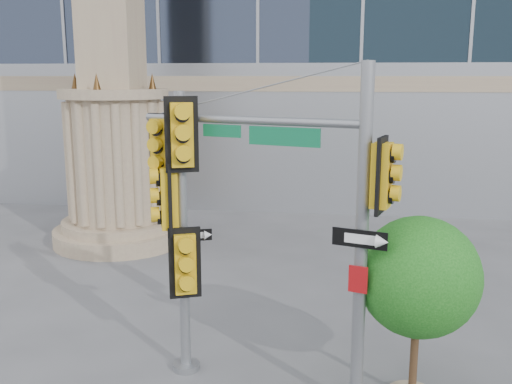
# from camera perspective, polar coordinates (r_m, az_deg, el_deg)

# --- Properties ---
(monument) EXTENTS (4.40, 4.40, 16.60)m
(monument) POSITION_cam_1_polar(r_m,az_deg,el_deg) (19.16, -14.12, 11.23)
(monument) COLOR gray
(monument) RESTS_ON ground
(main_signal_pole) EXTENTS (4.32, 1.67, 5.74)m
(main_signal_pole) POSITION_cam_1_polar(r_m,az_deg,el_deg) (9.37, 4.52, -0.54)
(main_signal_pole) COLOR slate
(main_signal_pole) RESTS_ON ground
(secondary_signal_pole) EXTENTS (0.99, 0.71, 5.25)m
(secondary_signal_pole) POSITION_cam_1_polar(r_m,az_deg,el_deg) (10.27, -7.64, -2.21)
(secondary_signal_pole) COLOR slate
(secondary_signal_pole) RESTS_ON ground
(street_tree) EXTENTS (2.09, 2.04, 3.25)m
(street_tree) POSITION_cam_1_polar(r_m,az_deg,el_deg) (10.02, 16.15, -8.61)
(street_tree) COLOR gray
(street_tree) RESTS_ON ground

